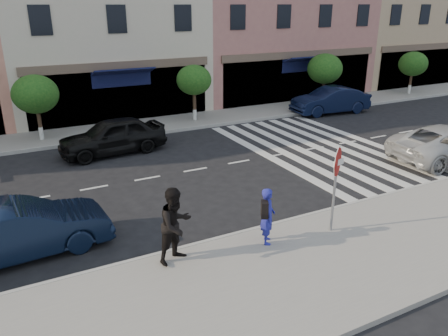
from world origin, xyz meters
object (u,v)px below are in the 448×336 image
Objects in this scene: walker at (176,225)px; stop_sign at (337,171)px; car_near_mid at (21,230)px; car_far_right at (330,100)px; car_far_mid at (113,136)px; photographer at (268,216)px.

stop_sign is at bearing -28.59° from walker.
stop_sign is 8.49m from car_near_mid.
stop_sign is 1.29× the size of walker.
car_near_mid is 19.82m from car_far_right.
walker is 9.64m from car_far_mid.
car_near_mid is at bearing -57.55° from car_far_right.
walker is at bearing -127.93° from car_near_mid.
car_near_mid is (-7.88, 2.92, -1.25)m from stop_sign.
car_near_mid is at bearing 125.22° from walker.
car_far_mid is at bearing 94.77° from stop_sign.
car_far_mid is 0.97× the size of car_far_right.
car_far_mid is at bearing 36.82° from photographer.
car_far_mid reaches higher than car_near_mid.
stop_sign is 2.26m from photographer.
car_far_right is at bearing -67.52° from car_near_mid.
photographer reaches higher than car_far_right.
walker is at bearing 110.10° from photographer.
stop_sign is 15.37m from car_far_right.
car_near_mid is 0.94× the size of car_far_right.
car_far_mid is (-1.68, 9.91, -0.15)m from photographer.
walker is 4.13m from car_near_mid.
photographer is 0.33× the size of car_far_right.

